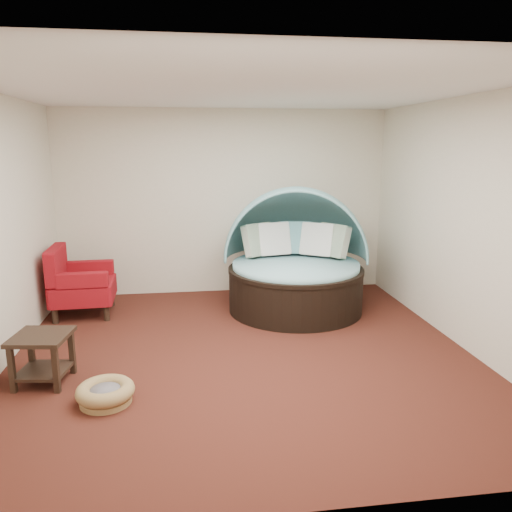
{
  "coord_description": "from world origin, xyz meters",
  "views": [
    {
      "loc": [
        -0.58,
        -5.14,
        2.26
      ],
      "look_at": [
        0.22,
        0.6,
        0.97
      ],
      "focal_mm": 35.0,
      "sensor_mm": 36.0,
      "label": 1
    }
  ],
  "objects": [
    {
      "name": "wall_back",
      "position": [
        0.0,
        2.5,
        1.4
      ],
      "size": [
        5.0,
        0.0,
        5.0
      ],
      "primitive_type": "plane",
      "rotation": [
        1.57,
        0.0,
        0.0
      ],
      "color": "beige",
      "rests_on": "floor"
    },
    {
      "name": "floor",
      "position": [
        0.0,
        0.0,
        0.0
      ],
      "size": [
        5.0,
        5.0,
        0.0
      ],
      "primitive_type": "plane",
      "color": "#4B1D15",
      "rests_on": "ground"
    },
    {
      "name": "wall_front",
      "position": [
        0.0,
        -2.5,
        1.4
      ],
      "size": [
        5.0,
        0.0,
        5.0
      ],
      "primitive_type": "plane",
      "rotation": [
        -1.57,
        0.0,
        0.0
      ],
      "color": "beige",
      "rests_on": "floor"
    },
    {
      "name": "side_table",
      "position": [
        -2.0,
        -0.42,
        0.32
      ],
      "size": [
        0.58,
        0.58,
        0.49
      ],
      "rotation": [
        0.0,
        0.0,
        -0.14
      ],
      "color": "black",
      "rests_on": "floor"
    },
    {
      "name": "pet_basket",
      "position": [
        -1.35,
        -0.91,
        0.09
      ],
      "size": [
        0.61,
        0.61,
        0.18
      ],
      "rotation": [
        0.0,
        0.0,
        -0.19
      ],
      "color": "olive",
      "rests_on": "floor"
    },
    {
      "name": "canopy_daybed",
      "position": [
        0.91,
        1.51,
        0.79
      ],
      "size": [
        2.24,
        2.19,
        1.71
      ],
      "rotation": [
        0.0,
        0.0,
        -0.19
      ],
      "color": "black",
      "rests_on": "floor"
    },
    {
      "name": "wall_right",
      "position": [
        2.5,
        0.0,
        1.4
      ],
      "size": [
        0.0,
        5.0,
        5.0
      ],
      "primitive_type": "plane",
      "rotation": [
        1.57,
        0.0,
        -1.57
      ],
      "color": "beige",
      "rests_on": "floor"
    },
    {
      "name": "ceiling",
      "position": [
        0.0,
        0.0,
        2.8
      ],
      "size": [
        5.0,
        5.0,
        0.0
      ],
      "primitive_type": "plane",
      "rotation": [
        3.14,
        0.0,
        0.0
      ],
      "color": "white",
      "rests_on": "wall_back"
    },
    {
      "name": "red_armchair",
      "position": [
        -2.06,
        1.62,
        0.44
      ],
      "size": [
        0.84,
        0.84,
        0.95
      ],
      "rotation": [
        0.0,
        0.0,
        0.04
      ],
      "color": "black",
      "rests_on": "floor"
    }
  ]
}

